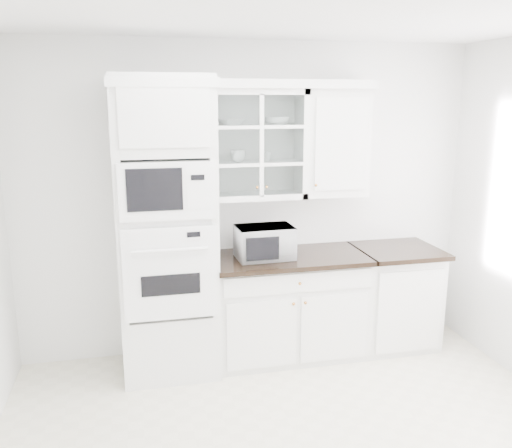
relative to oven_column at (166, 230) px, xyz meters
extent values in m
cube|color=white|center=(0.75, 0.32, 0.15)|extent=(4.00, 0.02, 2.70)
cube|color=white|center=(0.75, -1.42, 1.49)|extent=(4.00, 3.50, 0.02)
cube|color=silver|center=(0.00, 0.01, 0.00)|extent=(0.76, 0.65, 2.40)
cube|color=white|center=(0.00, -0.33, -0.26)|extent=(0.70, 0.03, 0.72)
cube|color=black|center=(0.00, -0.35, -0.34)|extent=(0.44, 0.01, 0.16)
cube|color=white|center=(0.00, -0.33, 0.37)|extent=(0.70, 0.03, 0.43)
cube|color=black|center=(-0.09, -0.35, 0.39)|extent=(0.40, 0.01, 0.31)
cube|color=silver|center=(1.03, 0.03, -0.76)|extent=(1.30, 0.60, 0.88)
cube|color=black|center=(1.03, 0.00, -0.30)|extent=(1.32, 0.67, 0.04)
cube|color=silver|center=(2.03, 0.03, -0.76)|extent=(0.70, 0.60, 0.88)
cube|color=black|center=(2.03, 0.00, -0.30)|extent=(0.72, 0.67, 0.04)
cube|color=silver|center=(0.78, 0.17, 0.65)|extent=(0.80, 0.33, 0.90)
cube|color=silver|center=(0.78, 0.17, 0.50)|extent=(0.74, 0.29, 0.02)
cube|color=silver|center=(0.78, 0.17, 0.80)|extent=(0.74, 0.29, 0.02)
cube|color=silver|center=(1.46, 0.17, 0.65)|extent=(0.55, 0.33, 0.90)
cube|color=white|center=(0.68, 0.14, 1.14)|extent=(2.14, 0.38, 0.07)
imported|color=white|center=(0.80, 0.00, -0.14)|extent=(0.48, 0.41, 0.27)
imported|color=white|center=(0.57, 0.18, 0.84)|extent=(0.25, 0.25, 0.05)
imported|color=white|center=(0.95, 0.17, 0.84)|extent=(0.22, 0.22, 0.06)
imported|color=white|center=(0.62, 0.18, 0.56)|extent=(0.14, 0.14, 0.10)
imported|color=white|center=(0.86, 0.18, 0.55)|extent=(0.09, 0.09, 0.08)
camera|label=1|loc=(-0.23, -4.24, 1.03)|focal=38.00mm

